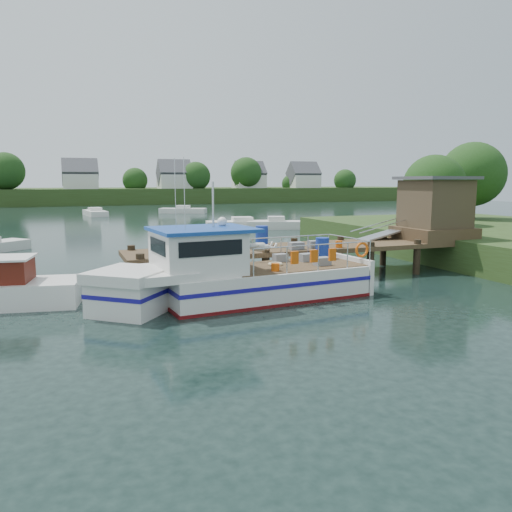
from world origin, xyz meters
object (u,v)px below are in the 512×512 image
object	(u,v)px
lobster_boat	(233,276)
moored_c	(242,224)
moored_far	(183,210)
moored_b	(276,224)
moored_d	(95,213)
dock	(392,224)

from	to	relation	value
lobster_boat	moored_c	world-z (taller)	lobster_boat
moored_far	moored_b	xyz separation A→B (m)	(2.73, -25.34, 0.04)
moored_b	lobster_boat	bearing A→B (deg)	-131.57
lobster_boat	moored_far	xyz separation A→B (m)	(9.50, 49.81, -0.52)
lobster_boat	moored_d	size ratio (longest dim) A/B	1.70
moored_c	moored_far	bearing A→B (deg)	111.26
moored_far	moored_b	world-z (taller)	moored_b
dock	lobster_boat	xyz separation A→B (m)	(-9.10, -3.33, -1.33)
moored_far	moored_c	distance (m)	23.30
moored_far	moored_d	world-z (taller)	moored_far
lobster_boat	moored_b	world-z (taller)	lobster_boat
dock	lobster_boat	distance (m)	9.78
dock	moored_d	bearing A→B (deg)	103.50
lobster_boat	dock	bearing A→B (deg)	14.82
dock	moored_b	world-z (taller)	dock
lobster_boat	moored_c	distance (m)	28.24
lobster_boat	moored_b	size ratio (longest dim) A/B	1.94
moored_c	dock	bearing A→B (deg)	-70.77
dock	moored_b	xyz separation A→B (m)	(3.13, 21.14, -1.82)
dock	moored_c	xyz separation A→B (m)	(0.61, 23.18, -1.86)
moored_far	moored_d	size ratio (longest dim) A/B	1.04
moored_far	lobster_boat	bearing A→B (deg)	-90.63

